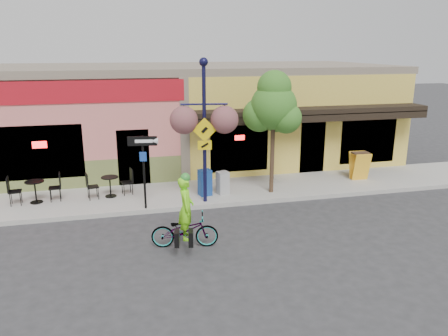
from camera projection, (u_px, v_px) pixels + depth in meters
name	position (u px, v px, depth m)	size (l,w,h in m)	color
ground	(232.00, 212.00, 14.51)	(90.00, 90.00, 0.00)	#2D2D30
sidewalk	(218.00, 191.00, 16.36)	(24.00, 3.00, 0.15)	#9E9B93
curb	(228.00, 204.00, 15.00)	(24.00, 0.12, 0.15)	#A8A59E
building	(193.00, 113.00, 20.93)	(18.20, 8.20, 4.50)	#D46F69
bicycle	(185.00, 230.00, 11.88)	(0.64, 1.82, 0.96)	maroon
cyclist_rider	(186.00, 217.00, 11.79)	(0.64, 0.42, 1.75)	#83FF1A
lamp_post	(204.00, 132.00, 14.46)	(1.55, 0.62, 4.85)	#111137
one_way_sign	(144.00, 173.00, 14.12)	(0.93, 0.20, 2.43)	black
cafe_set_left	(35.00, 189.00, 14.83)	(1.67, 0.84, 1.00)	black
cafe_set_right	(110.00, 184.00, 15.45)	(1.60, 0.80, 0.96)	black
newspaper_box_blue	(205.00, 183.00, 15.61)	(0.42, 0.38, 0.94)	navy
newspaper_box_grey	(223.00, 183.00, 15.76)	(0.39, 0.35, 0.83)	#9F9F9F
street_tree	(273.00, 132.00, 15.49)	(1.74, 1.74, 4.45)	#3D7A26
sandwich_board	(362.00, 167.00, 17.31)	(0.67, 0.49, 1.12)	yellow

